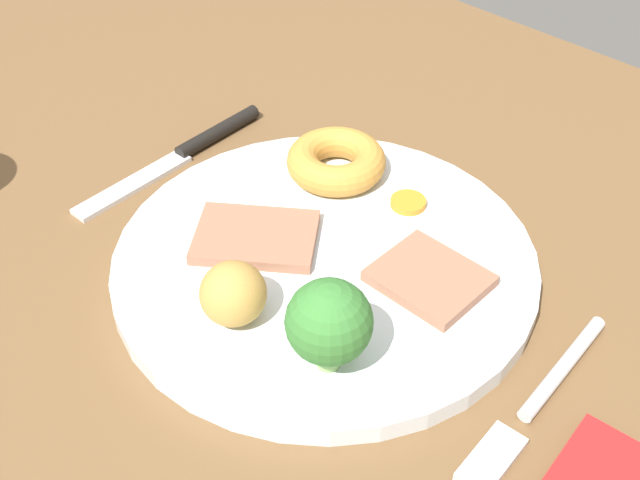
{
  "coord_description": "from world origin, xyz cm",
  "views": [
    {
      "loc": [
        -27.85,
        28.03,
        41.4
      ],
      "look_at": [
        0.46,
        -1.08,
        6.0
      ],
      "focal_mm": 45.14,
      "sensor_mm": 36.0,
      "label": 1
    }
  ],
  "objects_px": {
    "broccoli_floret": "(329,323)",
    "fork": "(535,403)",
    "knife": "(188,150)",
    "carrot_coin_front": "(408,203)",
    "meat_slice_main": "(256,237)",
    "meat_slice_under": "(430,278)",
    "roast_potato_left": "(230,291)",
    "yorkshire_pudding": "(336,161)",
    "dinner_plate": "(320,259)"
  },
  "relations": [
    {
      "from": "broccoli_floret",
      "to": "fork",
      "type": "xyz_separation_m",
      "value": [
        -0.1,
        -0.07,
        -0.05
      ]
    },
    {
      "from": "fork",
      "to": "knife",
      "type": "bearing_deg",
      "value": -97.54
    },
    {
      "from": "broccoli_floret",
      "to": "carrot_coin_front",
      "type": "bearing_deg",
      "value": -67.38
    },
    {
      "from": "carrot_coin_front",
      "to": "broccoli_floret",
      "type": "height_order",
      "value": "broccoli_floret"
    },
    {
      "from": "carrot_coin_front",
      "to": "knife",
      "type": "bearing_deg",
      "value": 18.16
    },
    {
      "from": "meat_slice_main",
      "to": "knife",
      "type": "bearing_deg",
      "value": -18.79
    },
    {
      "from": "fork",
      "to": "knife",
      "type": "relative_size",
      "value": 0.83
    },
    {
      "from": "carrot_coin_front",
      "to": "meat_slice_main",
      "type": "bearing_deg",
      "value": 64.43
    },
    {
      "from": "meat_slice_under",
      "to": "roast_potato_left",
      "type": "distance_m",
      "value": 0.13
    },
    {
      "from": "meat_slice_under",
      "to": "yorkshire_pudding",
      "type": "distance_m",
      "value": 0.13
    },
    {
      "from": "broccoli_floret",
      "to": "dinner_plate",
      "type": "bearing_deg",
      "value": -42.92
    },
    {
      "from": "meat_slice_under",
      "to": "fork",
      "type": "distance_m",
      "value": 0.1
    },
    {
      "from": "carrot_coin_front",
      "to": "knife",
      "type": "distance_m",
      "value": 0.19
    },
    {
      "from": "meat_slice_main",
      "to": "yorkshire_pudding",
      "type": "bearing_deg",
      "value": -81.57
    },
    {
      "from": "dinner_plate",
      "to": "yorkshire_pudding",
      "type": "height_order",
      "value": "yorkshire_pudding"
    },
    {
      "from": "meat_slice_under",
      "to": "broccoli_floret",
      "type": "relative_size",
      "value": 1.12
    },
    {
      "from": "dinner_plate",
      "to": "fork",
      "type": "xyz_separation_m",
      "value": [
        -0.17,
        -0.0,
        -0.0
      ]
    },
    {
      "from": "dinner_plate",
      "to": "yorkshire_pudding",
      "type": "relative_size",
      "value": 3.83
    },
    {
      "from": "roast_potato_left",
      "to": "broccoli_floret",
      "type": "height_order",
      "value": "broccoli_floret"
    },
    {
      "from": "yorkshire_pudding",
      "to": "fork",
      "type": "distance_m",
      "value": 0.24
    },
    {
      "from": "carrot_coin_front",
      "to": "broccoli_floret",
      "type": "distance_m",
      "value": 0.16
    },
    {
      "from": "roast_potato_left",
      "to": "carrot_coin_front",
      "type": "distance_m",
      "value": 0.16
    },
    {
      "from": "broccoli_floret",
      "to": "meat_slice_main",
      "type": "bearing_deg",
      "value": -21.6
    },
    {
      "from": "meat_slice_under",
      "to": "dinner_plate",
      "type": "bearing_deg",
      "value": 20.77
    },
    {
      "from": "meat_slice_main",
      "to": "carrot_coin_front",
      "type": "xyz_separation_m",
      "value": [
        -0.05,
        -0.1,
        -0.0
      ]
    },
    {
      "from": "dinner_plate",
      "to": "broccoli_floret",
      "type": "xyz_separation_m",
      "value": [
        -0.07,
        0.07,
        0.04
      ]
    },
    {
      "from": "fork",
      "to": "roast_potato_left",
      "type": "bearing_deg",
      "value": -68.74
    },
    {
      "from": "meat_slice_main",
      "to": "yorkshire_pudding",
      "type": "height_order",
      "value": "yorkshire_pudding"
    },
    {
      "from": "dinner_plate",
      "to": "meat_slice_main",
      "type": "distance_m",
      "value": 0.05
    },
    {
      "from": "meat_slice_under",
      "to": "broccoli_floret",
      "type": "distance_m",
      "value": 0.1
    },
    {
      "from": "dinner_plate",
      "to": "broccoli_floret",
      "type": "height_order",
      "value": "broccoli_floret"
    },
    {
      "from": "dinner_plate",
      "to": "yorkshire_pudding",
      "type": "bearing_deg",
      "value": -53.67
    },
    {
      "from": "carrot_coin_front",
      "to": "fork",
      "type": "height_order",
      "value": "carrot_coin_front"
    },
    {
      "from": "roast_potato_left",
      "to": "dinner_plate",
      "type": "bearing_deg",
      "value": -88.77
    },
    {
      "from": "yorkshire_pudding",
      "to": "carrot_coin_front",
      "type": "relative_size",
      "value": 2.9
    },
    {
      "from": "fork",
      "to": "knife",
      "type": "height_order",
      "value": "knife"
    },
    {
      "from": "fork",
      "to": "broccoli_floret",
      "type": "bearing_deg",
      "value": -59.71
    },
    {
      "from": "roast_potato_left",
      "to": "broccoli_floret",
      "type": "xyz_separation_m",
      "value": [
        -0.07,
        -0.01,
        0.02
      ]
    },
    {
      "from": "roast_potato_left",
      "to": "meat_slice_under",
      "type": "bearing_deg",
      "value": -123.25
    },
    {
      "from": "meat_slice_main",
      "to": "knife",
      "type": "height_order",
      "value": "meat_slice_main"
    },
    {
      "from": "meat_slice_under",
      "to": "fork",
      "type": "xyz_separation_m",
      "value": [
        -0.1,
        0.03,
        -0.01
      ]
    },
    {
      "from": "roast_potato_left",
      "to": "fork",
      "type": "height_order",
      "value": "roast_potato_left"
    },
    {
      "from": "meat_slice_main",
      "to": "meat_slice_under",
      "type": "xyz_separation_m",
      "value": [
        -0.11,
        -0.05,
        0.0
      ]
    },
    {
      "from": "yorkshire_pudding",
      "to": "dinner_plate",
      "type": "bearing_deg",
      "value": 126.33
    },
    {
      "from": "yorkshire_pudding",
      "to": "roast_potato_left",
      "type": "relative_size",
      "value": 1.77
    },
    {
      "from": "fork",
      "to": "knife",
      "type": "xyz_separation_m",
      "value": [
        0.34,
        -0.02,
        0.0
      ]
    },
    {
      "from": "meat_slice_under",
      "to": "yorkshire_pudding",
      "type": "height_order",
      "value": "yorkshire_pudding"
    },
    {
      "from": "dinner_plate",
      "to": "roast_potato_left",
      "type": "height_order",
      "value": "roast_potato_left"
    },
    {
      "from": "meat_slice_under",
      "to": "carrot_coin_front",
      "type": "distance_m",
      "value": 0.08
    },
    {
      "from": "dinner_plate",
      "to": "fork",
      "type": "height_order",
      "value": "dinner_plate"
    }
  ]
}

